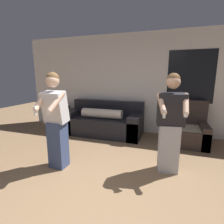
{
  "coord_description": "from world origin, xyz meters",
  "views": [
    {
      "loc": [
        0.87,
        -1.48,
        1.58
      ],
      "look_at": [
        -0.01,
        1.16,
        1.0
      ],
      "focal_mm": 28.0,
      "sensor_mm": 36.0,
      "label": 1
    }
  ],
  "objects_px": {
    "couch": "(104,122)",
    "person_right": "(170,124)",
    "armchair": "(186,130)",
    "side_table": "(64,111)",
    "person_left": "(56,120)"
  },
  "relations": [
    {
      "from": "couch",
      "to": "person_right",
      "type": "xyz_separation_m",
      "value": [
        1.71,
        -1.49,
        0.49
      ]
    },
    {
      "from": "armchair",
      "to": "couch",
      "type": "bearing_deg",
      "value": 179.5
    },
    {
      "from": "armchair",
      "to": "person_right",
      "type": "xyz_separation_m",
      "value": [
        -0.39,
        -1.47,
        0.51
      ]
    },
    {
      "from": "person_right",
      "to": "side_table",
      "type": "bearing_deg",
      "value": 151.2
    },
    {
      "from": "side_table",
      "to": "person_left",
      "type": "distance_m",
      "value": 2.58
    },
    {
      "from": "couch",
      "to": "person_right",
      "type": "bearing_deg",
      "value": -40.97
    },
    {
      "from": "couch",
      "to": "side_table",
      "type": "height_order",
      "value": "couch"
    },
    {
      "from": "couch",
      "to": "person_left",
      "type": "height_order",
      "value": "person_left"
    },
    {
      "from": "couch",
      "to": "side_table",
      "type": "distance_m",
      "value": 1.46
    },
    {
      "from": "couch",
      "to": "armchair",
      "type": "relative_size",
      "value": 2.07
    },
    {
      "from": "armchair",
      "to": "person_right",
      "type": "distance_m",
      "value": 1.6
    },
    {
      "from": "armchair",
      "to": "person_left",
      "type": "relative_size",
      "value": 0.61
    },
    {
      "from": "person_left",
      "to": "person_right",
      "type": "height_order",
      "value": "person_left"
    },
    {
      "from": "side_table",
      "to": "person_left",
      "type": "bearing_deg",
      "value": -59.01
    },
    {
      "from": "person_right",
      "to": "person_left",
      "type": "bearing_deg",
      "value": -165.68
    }
  ]
}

